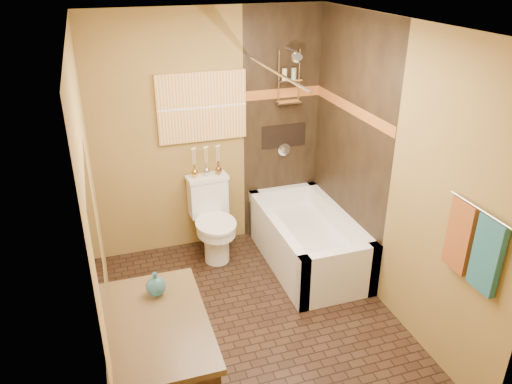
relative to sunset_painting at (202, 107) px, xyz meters
name	(u,v)px	position (x,y,z in m)	size (l,w,h in m)	color
floor	(257,322)	(0.08, -1.48, -1.55)	(3.00, 3.00, 0.00)	black
wall_left	(95,218)	(-1.12, -1.48, -0.30)	(0.02, 3.00, 2.50)	olive
wall_right	(393,175)	(1.28, -1.48, -0.30)	(0.02, 3.00, 2.50)	olive
wall_back	(211,134)	(0.08, 0.02, -0.30)	(2.40, 0.02, 2.50)	olive
wall_front	(350,315)	(0.08, -2.98, -0.30)	(2.40, 0.02, 2.50)	olive
ceiling	(257,25)	(0.08, -1.48, 0.95)	(3.00, 3.00, 0.00)	silver
alcove_tile_back	(282,127)	(0.86, 0.01, -0.30)	(0.85, 0.01, 2.50)	black
alcove_tile_right	(349,146)	(1.27, -0.73, -0.30)	(0.01, 1.50, 2.50)	black
mosaic_band_back	(283,93)	(0.86, 0.00, 0.07)	(0.85, 0.01, 0.10)	#91411A
mosaic_band_right	(351,108)	(1.26, -0.73, 0.07)	(0.01, 1.50, 0.10)	#91411A
alcove_niche	(284,136)	(0.88, 0.01, -0.40)	(0.50, 0.01, 0.25)	black
shower_fixtures	(289,91)	(0.88, -0.10, 0.12)	(0.24, 0.33, 1.16)	silver
curtain_rod	(274,71)	(0.48, -0.73, 0.47)	(0.03, 0.03, 1.55)	silver
towel_bar	(480,209)	(1.23, -2.53, -0.10)	(0.02, 0.02, 0.55)	silver
towel_teal	(487,255)	(1.24, -2.66, -0.37)	(0.05, 0.22, 0.52)	navy
towel_rust	(460,236)	(1.24, -2.40, -0.37)	(0.05, 0.22, 0.52)	brown
sunset_painting	(202,107)	(0.00, 0.00, 0.00)	(0.90, 0.04, 0.70)	orange
vanity_mirror	(96,244)	(-1.10, -2.28, -0.05)	(0.01, 1.00, 0.90)	white
bathtub	(307,243)	(0.88, -0.73, -1.33)	(0.80, 1.50, 0.55)	white
toilet	(213,219)	(0.00, -0.27, -1.13)	(0.44, 0.64, 0.84)	white
vanity	(161,376)	(-0.84, -2.28, -1.10)	(0.63, 1.02, 0.90)	black
teal_bottle	(156,284)	(-0.79, -2.01, -0.57)	(0.13, 0.13, 0.21)	#225966
bud_vases	(206,161)	(0.00, -0.09, -0.54)	(0.32, 0.07, 0.31)	gold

